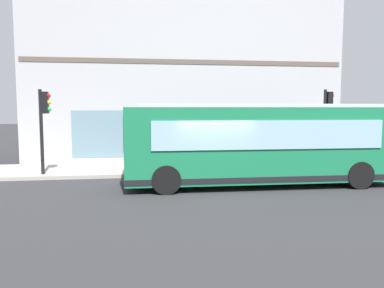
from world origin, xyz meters
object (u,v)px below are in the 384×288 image
at_px(city_bus_nearside, 259,144).
at_px(pedestrian_by_light_pole, 298,145).
at_px(fire_hydrant, 199,160).
at_px(traffic_light_near_corner, 327,113).
at_px(pedestrian_near_building_entrance, 276,147).
at_px(pedestrian_near_hydrant, 324,143).
at_px(newspaper_vending_box, 139,155).
at_px(traffic_light_down_block, 44,115).

distance_m(city_bus_nearside, pedestrian_by_light_pole, 4.27).
distance_m(city_bus_nearside, fire_hydrant, 3.90).
xyz_separation_m(traffic_light_near_corner, pedestrian_near_building_entrance, (0.05, 2.42, -1.54)).
distance_m(city_bus_nearside, traffic_light_near_corner, 5.13).
xyz_separation_m(city_bus_nearside, pedestrian_near_hydrant, (5.00, -5.21, -0.48)).
height_order(pedestrian_near_building_entrance, pedestrian_by_light_pole, pedestrian_by_light_pole).
distance_m(pedestrian_near_building_entrance, pedestrian_near_hydrant, 4.08).
bearing_deg(pedestrian_by_light_pole, city_bus_nearside, 136.81).
distance_m(city_bus_nearside, newspaper_vending_box, 6.90).
xyz_separation_m(city_bus_nearside, traffic_light_near_corner, (2.77, -4.17, 1.12)).
relative_size(fire_hydrant, pedestrian_near_building_entrance, 0.43).
height_order(city_bus_nearside, traffic_light_near_corner, traffic_light_near_corner).
bearing_deg(traffic_light_near_corner, newspaper_vending_box, 74.85).
relative_size(fire_hydrant, pedestrian_by_light_pole, 0.41).
height_order(city_bus_nearside, newspaper_vending_box, city_bus_nearside).
xyz_separation_m(pedestrian_near_building_entrance, pedestrian_by_light_pole, (0.28, -1.15, 0.05)).
relative_size(city_bus_nearside, traffic_light_near_corner, 2.78).
distance_m(traffic_light_down_block, pedestrian_by_light_pole, 11.40).
bearing_deg(pedestrian_near_building_entrance, pedestrian_by_light_pole, -76.22).
bearing_deg(fire_hydrant, traffic_light_down_block, 95.42).
height_order(traffic_light_down_block, pedestrian_near_hydrant, traffic_light_down_block).
bearing_deg(fire_hydrant, city_bus_nearside, -152.28).
bearing_deg(city_bus_nearside, pedestrian_near_building_entrance, -31.96).
bearing_deg(fire_hydrant, pedestrian_by_light_pole, -92.77).
xyz_separation_m(pedestrian_near_hydrant, newspaper_vending_box, (0.13, 9.73, -0.47)).
bearing_deg(traffic_light_near_corner, pedestrian_near_hydrant, -24.99).
xyz_separation_m(traffic_light_near_corner, pedestrian_by_light_pole, (0.33, 1.26, -1.49)).
distance_m(city_bus_nearside, traffic_light_down_block, 8.88).
bearing_deg(pedestrian_near_building_entrance, newspaper_vending_box, 69.81).
bearing_deg(pedestrian_by_light_pole, traffic_light_down_block, 92.05).
height_order(pedestrian_near_building_entrance, pedestrian_near_hydrant, pedestrian_near_building_entrance).
bearing_deg(city_bus_nearside, newspaper_vending_box, 41.39).
bearing_deg(pedestrian_near_hydrant, city_bus_nearside, 133.79).
relative_size(traffic_light_down_block, pedestrian_by_light_pole, 1.99).
xyz_separation_m(city_bus_nearside, traffic_light_down_block, (2.70, 8.39, 1.07)).
distance_m(city_bus_nearside, pedestrian_near_hydrant, 7.24).
relative_size(pedestrian_near_hydrant, newspaper_vending_box, 1.79).
bearing_deg(pedestrian_by_light_pole, fire_hydrant, 87.23).
xyz_separation_m(traffic_light_down_block, pedestrian_by_light_pole, (0.40, -11.30, -1.44)).
bearing_deg(traffic_light_down_block, city_bus_nearside, -107.81).
xyz_separation_m(traffic_light_near_corner, traffic_light_down_block, (-0.08, 12.57, -0.05)).
bearing_deg(pedestrian_by_light_pole, newspaper_vending_box, 74.75).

